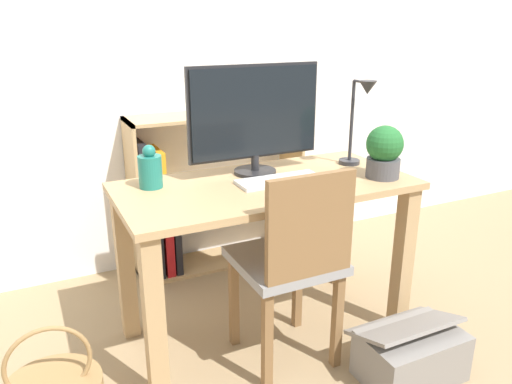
{
  "coord_description": "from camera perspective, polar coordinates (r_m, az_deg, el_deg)",
  "views": [
    {
      "loc": [
        -0.91,
        -1.8,
        1.39
      ],
      "look_at": [
        0.0,
        0.1,
        0.66
      ],
      "focal_mm": 35.0,
      "sensor_mm": 36.0,
      "label": 1
    }
  ],
  "objects": [
    {
      "name": "chair",
      "position": [
        2.01,
        4.19,
        -7.69
      ],
      "size": [
        0.4,
        0.4,
        0.87
      ],
      "rotation": [
        0.0,
        0.0,
        -0.17
      ],
      "color": "gray",
      "rests_on": "ground_plane"
    },
    {
      "name": "bookshelf",
      "position": [
        2.87,
        -7.69,
        -1.24
      ],
      "size": [
        0.99,
        0.28,
        0.9
      ],
      "color": "tan",
      "rests_on": "ground_plane"
    },
    {
      "name": "storage_box",
      "position": [
        2.22,
        17.22,
        -17.18
      ],
      "size": [
        0.42,
        0.31,
        0.26
      ],
      "color": "gray",
      "rests_on": "ground_plane"
    },
    {
      "name": "desk_lamp",
      "position": [
        2.34,
        11.76,
        8.64
      ],
      "size": [
        0.1,
        0.19,
        0.4
      ],
      "color": "#2D2D33",
      "rests_on": "desk"
    },
    {
      "name": "monitor",
      "position": [
        2.19,
        -0.14,
        8.77
      ],
      "size": [
        0.61,
        0.19,
        0.48
      ],
      "color": "#232326",
      "rests_on": "desk"
    },
    {
      "name": "vase",
      "position": [
        2.08,
        -12.0,
        2.52
      ],
      "size": [
        0.1,
        0.1,
        0.18
      ],
      "color": "#1E7266",
      "rests_on": "desk"
    },
    {
      "name": "ground_plane",
      "position": [
        2.45,
        1.05,
        -15.5
      ],
      "size": [
        10.0,
        10.0,
        0.0
      ],
      "primitive_type": "plane",
      "color": "#997F5B"
    },
    {
      "name": "wall_back",
      "position": [
        2.89,
        -7.64,
        17.15
      ],
      "size": [
        8.0,
        0.05,
        2.6
      ],
      "color": "white",
      "rests_on": "ground_plane"
    },
    {
      "name": "potted_plant",
      "position": [
        2.23,
        14.44,
        4.52
      ],
      "size": [
        0.16,
        0.16,
        0.23
      ],
      "color": "#4C4C51",
      "rests_on": "desk"
    },
    {
      "name": "desk",
      "position": [
        2.17,
        1.15,
        -2.76
      ],
      "size": [
        1.26,
        0.61,
        0.73
      ],
      "color": "tan",
      "rests_on": "ground_plane"
    },
    {
      "name": "keyboard",
      "position": [
        2.13,
        2.7,
        1.35
      ],
      "size": [
        0.37,
        0.14,
        0.02
      ],
      "color": "silver",
      "rests_on": "desk"
    }
  ]
}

